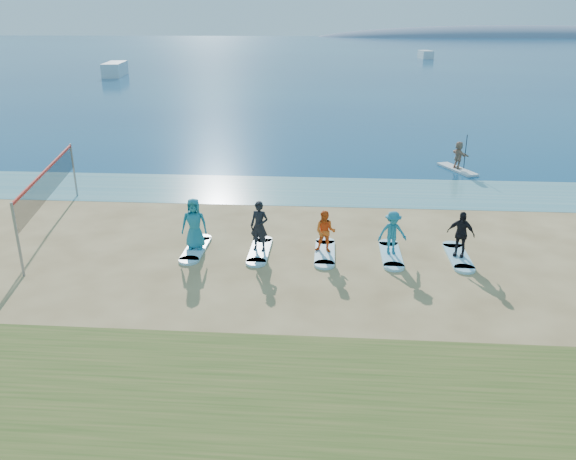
# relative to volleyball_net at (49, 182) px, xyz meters

# --- Properties ---
(ground) EXTENTS (600.00, 600.00, 0.00)m
(ground) POSITION_rel_volleyball_net_xyz_m (10.00, -4.42, -1.90)
(ground) COLOR tan
(ground) RESTS_ON ground
(shallow_water) EXTENTS (600.00, 600.00, 0.00)m
(shallow_water) POSITION_rel_volleyball_net_xyz_m (10.00, 6.08, -1.90)
(shallow_water) COLOR teal
(shallow_water) RESTS_ON ground
(ocean) EXTENTS (600.00, 600.00, 0.00)m
(ocean) POSITION_rel_volleyball_net_xyz_m (10.00, 155.58, -1.90)
(ocean) COLOR navy
(ocean) RESTS_ON ground
(island_ridge) EXTENTS (220.00, 56.00, 18.00)m
(island_ridge) POSITION_rel_volleyball_net_xyz_m (105.00, 295.58, -1.90)
(island_ridge) COLOR slate
(island_ridge) RESTS_ON ground
(volleyball_net) EXTENTS (2.16, 8.85, 2.50)m
(volleyball_net) POSITION_rel_volleyball_net_xyz_m (0.00, 0.00, 0.00)
(volleyball_net) COLOR gray
(volleyball_net) RESTS_ON ground
(paddleboard) EXTENTS (1.80, 3.04, 0.12)m
(paddleboard) POSITION_rel_volleyball_net_xyz_m (17.94, 10.69, -1.84)
(paddleboard) COLOR silver
(paddleboard) RESTS_ON ground
(paddleboarder) EXTENTS (0.92, 1.45, 1.49)m
(paddleboarder) POSITION_rel_volleyball_net_xyz_m (17.94, 10.69, -1.04)
(paddleboarder) COLOR tan
(paddleboarder) RESTS_ON paddleboard
(boat_offshore_a) EXTENTS (4.13, 9.25, 1.98)m
(boat_offshore_a) POSITION_rel_volleyball_net_xyz_m (-21.68, 64.84, -1.90)
(boat_offshore_a) COLOR silver
(boat_offshore_a) RESTS_ON ground
(boat_offshore_b) EXTENTS (2.75, 6.05, 1.68)m
(boat_offshore_b) POSITION_rel_volleyball_net_xyz_m (31.32, 110.96, -1.90)
(boat_offshore_b) COLOR silver
(boat_offshore_b) RESTS_ON ground
(surfboard_0) EXTENTS (0.70, 2.20, 0.09)m
(surfboard_0) POSITION_rel_volleyball_net_xyz_m (6.12, -1.81, -1.86)
(surfboard_0) COLOR #9AD7EF
(surfboard_0) RESTS_ON ground
(student_0) EXTENTS (0.94, 0.64, 1.85)m
(student_0) POSITION_rel_volleyball_net_xyz_m (6.12, -1.81, -0.89)
(student_0) COLOR teal
(student_0) RESTS_ON surfboard_0
(surfboard_1) EXTENTS (0.70, 2.20, 0.09)m
(surfboard_1) POSITION_rel_volleyball_net_xyz_m (8.45, -1.81, -1.86)
(surfboard_1) COLOR #9AD7EF
(surfboard_1) RESTS_ON ground
(student_1) EXTENTS (0.75, 0.59, 1.80)m
(student_1) POSITION_rel_volleyball_net_xyz_m (8.45, -1.81, -0.92)
(student_1) COLOR black
(student_1) RESTS_ON surfboard_1
(surfboard_2) EXTENTS (0.70, 2.20, 0.09)m
(surfboard_2) POSITION_rel_volleyball_net_xyz_m (10.78, -1.81, -1.86)
(surfboard_2) COLOR #9AD7EF
(surfboard_2) RESTS_ON ground
(student_2) EXTENTS (0.82, 0.68, 1.51)m
(student_2) POSITION_rel_volleyball_net_xyz_m (10.78, -1.81, -1.06)
(student_2) COLOR #E75918
(student_2) RESTS_ON surfboard_2
(surfboard_3) EXTENTS (0.70, 2.20, 0.09)m
(surfboard_3) POSITION_rel_volleyball_net_xyz_m (13.12, -1.81, -1.86)
(surfboard_3) COLOR #9AD7EF
(surfboard_3) RESTS_ON ground
(student_3) EXTENTS (1.08, 0.72, 1.56)m
(student_3) POSITION_rel_volleyball_net_xyz_m (13.12, -1.81, -1.03)
(student_3) COLOR teal
(student_3) RESTS_ON surfboard_3
(surfboard_4) EXTENTS (0.70, 2.20, 0.09)m
(surfboard_4) POSITION_rel_volleyball_net_xyz_m (15.45, -1.81, -1.86)
(surfboard_4) COLOR #9AD7EF
(surfboard_4) RESTS_ON ground
(student_4) EXTENTS (1.02, 0.75, 1.61)m
(student_4) POSITION_rel_volleyball_net_xyz_m (15.45, -1.81, -1.01)
(student_4) COLOR black
(student_4) RESTS_ON surfboard_4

